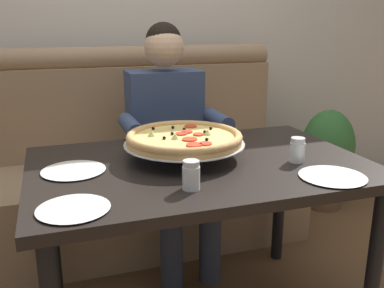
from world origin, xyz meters
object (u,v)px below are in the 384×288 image
(dining_table, at_px, (200,183))
(potted_plant, at_px, (327,154))
(plate_near_left, at_px, (73,207))
(plate_near_right, at_px, (333,175))
(booth_bench, at_px, (150,171))
(shaker_parmesan, at_px, (297,152))
(pizza, at_px, (184,139))
(shaker_pepper_flakes, at_px, (191,177))
(plate_far_side, at_px, (73,169))
(diner_main, at_px, (170,131))

(dining_table, distance_m, potted_plant, 1.55)
(dining_table, relative_size, plate_near_left, 6.03)
(plate_near_right, bearing_deg, plate_near_left, 179.22)
(booth_bench, xyz_separation_m, shaker_parmesan, (0.37, -1.02, 0.38))
(pizza, height_order, shaker_parmesan, pizza)
(potted_plant, bearing_deg, pizza, -148.27)
(shaker_pepper_flakes, bearing_deg, plate_far_side, 139.85)
(dining_table, distance_m, plate_far_side, 0.49)
(shaker_pepper_flakes, bearing_deg, pizza, 76.18)
(shaker_pepper_flakes, bearing_deg, plate_near_left, -173.26)
(plate_near_right, bearing_deg, pizza, 137.94)
(shaker_pepper_flakes, bearing_deg, booth_bench, 83.99)
(booth_bench, height_order, potted_plant, booth_bench)
(pizza, bearing_deg, booth_bench, 87.21)
(plate_near_left, distance_m, plate_far_side, 0.35)
(pizza, xyz_separation_m, shaker_parmesan, (0.41, -0.19, -0.04))
(dining_table, bearing_deg, plate_near_left, -148.98)
(potted_plant, bearing_deg, plate_far_side, -154.47)
(diner_main, bearing_deg, plate_far_side, -132.23)
(pizza, height_order, potted_plant, pizza)
(shaker_parmesan, distance_m, potted_plant, 1.39)
(pizza, height_order, plate_near_right, pizza)
(plate_far_side, bearing_deg, diner_main, 47.77)
(booth_bench, height_order, pizza, booth_bench)
(potted_plant, bearing_deg, dining_table, -145.11)
(dining_table, xyz_separation_m, shaker_parmesan, (0.37, -0.12, 0.13))
(plate_near_left, bearing_deg, pizza, 39.13)
(booth_bench, bearing_deg, pizza, -92.79)
(plate_near_right, bearing_deg, plate_far_side, 157.56)
(pizza, xyz_separation_m, plate_near_right, (0.43, -0.39, -0.07))
(shaker_pepper_flakes, xyz_separation_m, plate_near_left, (-0.38, -0.05, -0.03))
(booth_bench, relative_size, plate_near_right, 7.29)
(dining_table, distance_m, pizza, 0.19)
(shaker_parmesan, relative_size, plate_far_side, 0.42)
(plate_near_left, bearing_deg, dining_table, 31.02)
(diner_main, distance_m, pizza, 0.58)
(shaker_parmesan, distance_m, plate_far_side, 0.86)
(pizza, relative_size, shaker_pepper_flakes, 4.93)
(plate_near_left, bearing_deg, shaker_parmesan, 11.93)
(shaker_parmesan, bearing_deg, plate_near_right, -82.59)
(pizza, distance_m, plate_near_left, 0.60)
(pizza, relative_size, plate_near_right, 2.05)
(diner_main, bearing_deg, plate_near_left, -120.75)
(shaker_pepper_flakes, bearing_deg, shaker_parmesan, 15.86)
(plate_far_side, height_order, potted_plant, plate_far_side)
(booth_bench, bearing_deg, potted_plant, -1.30)
(shaker_parmesan, bearing_deg, plate_near_left, -168.07)
(dining_table, relative_size, plate_far_side, 5.57)
(booth_bench, bearing_deg, shaker_parmesan, -70.30)
(plate_far_side, bearing_deg, booth_bench, 60.67)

